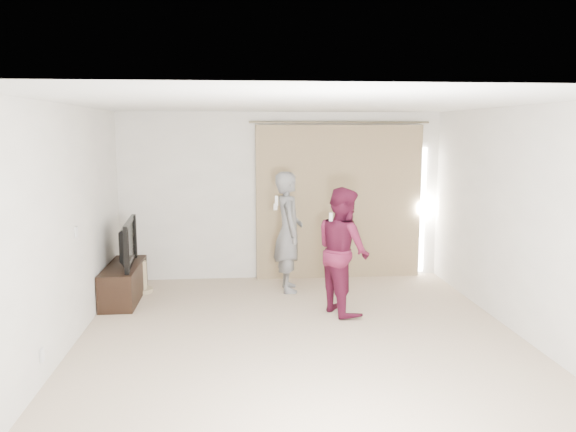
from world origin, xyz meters
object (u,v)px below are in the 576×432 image
object	(u,v)px
tv_console	(124,283)
person_man	(288,232)
tv	(122,243)
person_woman	(343,250)

from	to	relation	value
tv_console	person_man	world-z (taller)	person_man
tv_console	tv	world-z (taller)	tv
tv_console	person_woman	bearing A→B (deg)	-15.05
tv_console	person_woman	xyz separation A→B (m)	(2.91, -0.78, 0.57)
tv_console	person_man	bearing A→B (deg)	6.63
tv	person_man	distance (m)	2.32
person_man	person_woman	bearing A→B (deg)	-60.22
tv	person_woman	bearing A→B (deg)	-109.12
tv_console	person_man	size ratio (longest dim) A/B	0.73
person_woman	person_man	bearing A→B (deg)	119.78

